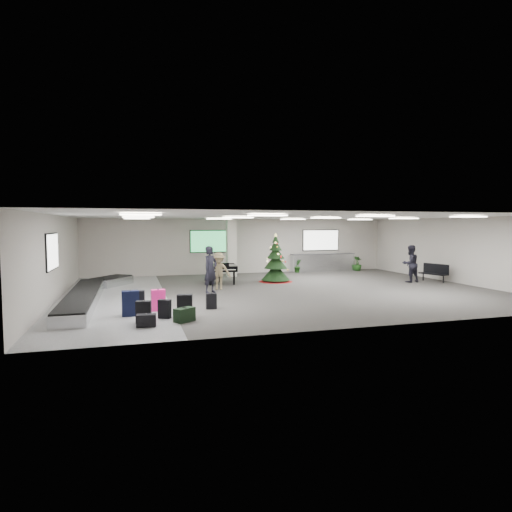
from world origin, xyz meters
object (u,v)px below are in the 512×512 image
object	(u,v)px
grand_piano	(221,268)
potted_plant_left	(298,266)
traveler_b	(219,271)
traveler_a	(210,270)
bench	(435,272)
service_counter	(323,262)
christmas_tree	(276,265)
traveler_bench	(410,264)
pink_suitcase	(158,300)
baggage_carousel	(90,294)
potted_plant_right	(357,263)

from	to	relation	value
grand_piano	potted_plant_left	size ratio (longest dim) A/B	2.59
grand_piano	traveler_b	distance (m)	1.95
potted_plant_left	traveler_a	bearing A→B (deg)	-136.02
bench	potted_plant_left	distance (m)	7.66
service_counter	grand_piano	bearing A→B (deg)	-152.43
traveler_a	potted_plant_left	size ratio (longest dim) A/B	2.54
grand_piano	traveler_a	world-z (taller)	traveler_a
christmas_tree	traveler_bench	size ratio (longest dim) A/B	1.32
traveler_bench	service_counter	bearing A→B (deg)	-76.84
bench	potted_plant_left	size ratio (longest dim) A/B	1.93
service_counter	pink_suitcase	distance (m)	14.30
baggage_carousel	traveler_a	bearing A→B (deg)	3.00
potted_plant_left	baggage_carousel	bearing A→B (deg)	-149.96
grand_piano	potted_plant_right	xyz separation A→B (m)	(9.30, 3.31, -0.30)
service_counter	bench	bearing A→B (deg)	-61.87
service_counter	potted_plant_left	bearing A→B (deg)	-169.51
baggage_carousel	pink_suitcase	bearing A→B (deg)	-51.74
grand_piano	potted_plant_right	distance (m)	9.87
bench	potted_plant_left	bearing A→B (deg)	114.18
grand_piano	potted_plant_right	size ratio (longest dim) A/B	2.20
pink_suitcase	traveler_b	bearing A→B (deg)	50.87
christmas_tree	grand_piano	size ratio (longest dim) A/B	1.22
grand_piano	traveler_b	size ratio (longest dim) A/B	1.23
baggage_carousel	christmas_tree	distance (m)	8.96
traveler_b	baggage_carousel	bearing A→B (deg)	-150.91
baggage_carousel	traveler_a	distance (m)	4.77
baggage_carousel	potted_plant_right	bearing A→B (deg)	22.85
bench	pink_suitcase	bearing A→B (deg)	177.98
pink_suitcase	potted_plant_left	bearing A→B (deg)	42.79
baggage_carousel	traveler_b	distance (m)	5.38
pink_suitcase	traveler_bench	xyz separation A→B (m)	(12.41, 3.77, 0.57)
traveler_b	potted_plant_right	xyz separation A→B (m)	(9.79, 5.20, -0.36)
traveler_bench	potted_plant_left	world-z (taller)	traveler_bench
bench	potted_plant_right	size ratio (longest dim) A/B	1.64
pink_suitcase	traveler_b	distance (m)	5.04
christmas_tree	traveler_b	distance (m)	3.68
bench	traveler_bench	world-z (taller)	traveler_bench
traveler_bench	baggage_carousel	bearing A→B (deg)	-1.80
bench	traveler_bench	size ratio (longest dim) A/B	0.81
service_counter	traveler_a	bearing A→B (deg)	-141.46
service_counter	traveler_b	world-z (taller)	traveler_b
bench	traveler_b	size ratio (longest dim) A/B	0.92
christmas_tree	potted_plant_right	xyz separation A→B (m)	(6.55, 3.45, -0.38)
pink_suitcase	christmas_tree	world-z (taller)	christmas_tree
pink_suitcase	potted_plant_right	world-z (taller)	potted_plant_right
traveler_b	potted_plant_left	xyz separation A→B (m)	(5.86, 5.28, -0.43)
pink_suitcase	traveler_a	world-z (taller)	traveler_a
grand_piano	traveler_a	bearing A→B (deg)	-103.28
potted_plant_left	potted_plant_right	distance (m)	3.93
bench	baggage_carousel	bearing A→B (deg)	165.42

